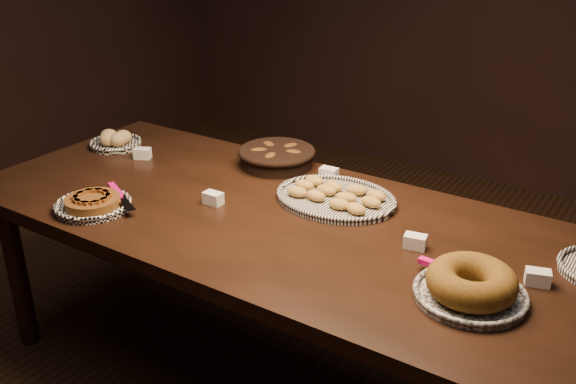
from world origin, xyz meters
The scene contains 8 objects.
ground centered at (0.00, 0.00, 0.00)m, with size 5.00×5.00×0.00m, color black.
buffet_table centered at (0.00, 0.00, 0.68)m, with size 2.40×1.00×0.75m.
apple_tart_plate centered at (-0.60, -0.33, 0.77)m, with size 0.32×0.29×0.05m.
madeleine_platter centered at (0.11, 0.21, 0.77)m, with size 0.46×0.37×0.05m.
bundt_cake_plate centered at (0.73, -0.15, 0.79)m, with size 0.34×0.32×0.10m.
croissant_basket centered at (-0.28, 0.38, 0.80)m, with size 0.39×0.39×0.08m.
bread_roll_plate centered at (-1.02, 0.17, 0.78)m, with size 0.23×0.23×0.07m.
tent_cards centered at (0.05, 0.11, 0.77)m, with size 1.76×0.49×0.04m.
Camera 1 is at (1.14, -1.68, 1.76)m, focal length 40.00 mm.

